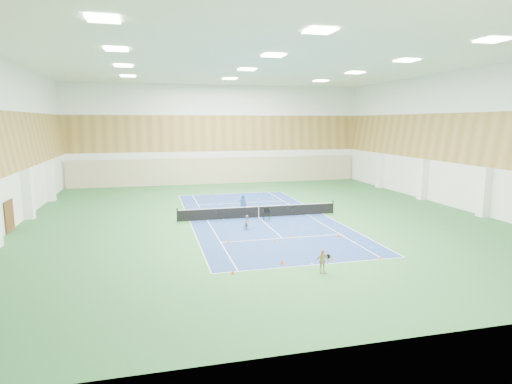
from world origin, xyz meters
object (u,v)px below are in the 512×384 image
at_px(tennis_net, 259,211).
at_px(ball_cart, 267,214).
at_px(child_court, 247,223).
at_px(child_apron, 322,261).
at_px(coach, 243,205).

distance_m(tennis_net, ball_cart, 1.11).
xyz_separation_m(tennis_net, child_court, (-1.76, -3.65, -0.01)).
bearing_deg(tennis_net, child_apron, -90.12).
relative_size(tennis_net, child_apron, 10.32).
distance_m(coach, child_apron, 14.63).
relative_size(child_court, child_apron, 0.87).
distance_m(tennis_net, child_court, 4.06).
bearing_deg(child_court, tennis_net, 32.10).
xyz_separation_m(tennis_net, coach, (-0.95, 1.52, 0.27)).
height_order(tennis_net, child_court, tennis_net).
distance_m(child_apron, ball_cart, 12.03).
bearing_deg(child_court, ball_cart, 18.61).
bearing_deg(ball_cart, child_court, -120.56).
height_order(tennis_net, coach, coach).
bearing_deg(child_apron, ball_cart, 90.96).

